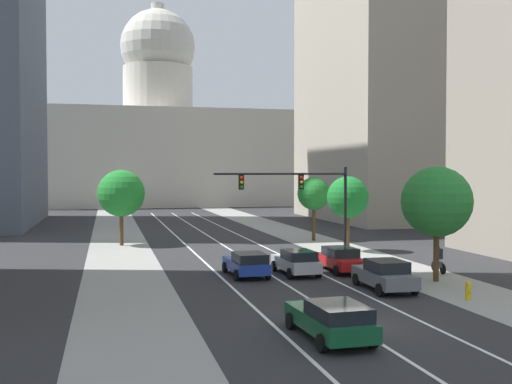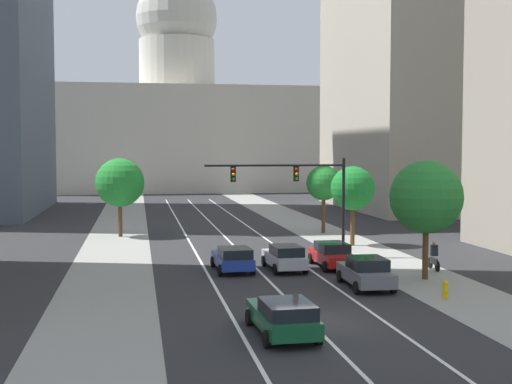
{
  "view_description": "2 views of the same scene",
  "coord_description": "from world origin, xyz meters",
  "px_view_note": "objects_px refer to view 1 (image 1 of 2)",
  "views": [
    {
      "loc": [
        -9.46,
        -22.82,
        6.13
      ],
      "look_at": [
        0.66,
        18.84,
        4.75
      ],
      "focal_mm": 43.2,
      "sensor_mm": 36.0,
      "label": 1
    },
    {
      "loc": [
        -6.87,
        -27.07,
        7.06
      ],
      "look_at": [
        2.06,
        25.24,
        3.78
      ],
      "focal_mm": 48.72,
      "sensor_mm": 36.0,
      "label": 2
    }
  ],
  "objects_px": {
    "street_tree_near_left": "(121,193)",
    "car_gray": "(385,275)",
    "street_tree_mid_right": "(437,202)",
    "fire_hydrant": "(468,290)",
    "car_red": "(341,259)",
    "street_tree_far_right": "(348,197)",
    "traffic_signal_mast": "(304,193)",
    "car_green": "(332,319)",
    "cyclist": "(439,259)",
    "street_tree_near_right": "(314,194)",
    "car_silver": "(296,262)",
    "capitol_building": "(158,141)",
    "car_blue": "(247,263)"
  },
  "relations": [
    {
      "from": "street_tree_near_left",
      "to": "car_gray",
      "type": "bearing_deg",
      "value": -61.01
    },
    {
      "from": "street_tree_mid_right",
      "to": "fire_hydrant",
      "type": "bearing_deg",
      "value": -102.86
    },
    {
      "from": "car_red",
      "to": "street_tree_far_right",
      "type": "distance_m",
      "value": 10.26
    },
    {
      "from": "traffic_signal_mast",
      "to": "street_tree_far_right",
      "type": "bearing_deg",
      "value": 44.01
    },
    {
      "from": "car_green",
      "to": "street_tree_near_left",
      "type": "distance_m",
      "value": 32.35
    },
    {
      "from": "cyclist",
      "to": "street_tree_near_right",
      "type": "distance_m",
      "value": 19.07
    },
    {
      "from": "traffic_signal_mast",
      "to": "car_red",
      "type": "bearing_deg",
      "value": -72.82
    },
    {
      "from": "car_green",
      "to": "car_silver",
      "type": "relative_size",
      "value": 1.07
    },
    {
      "from": "car_green",
      "to": "fire_hydrant",
      "type": "height_order",
      "value": "car_green"
    },
    {
      "from": "capitol_building",
      "to": "fire_hydrant",
      "type": "bearing_deg",
      "value": -85.36
    },
    {
      "from": "street_tree_near_left",
      "to": "car_silver",
      "type": "bearing_deg",
      "value": -60.7
    },
    {
      "from": "fire_hydrant",
      "to": "traffic_signal_mast",
      "type": "bearing_deg",
      "value": 106.69
    },
    {
      "from": "car_green",
      "to": "car_red",
      "type": "relative_size",
      "value": 1.06
    },
    {
      "from": "car_blue",
      "to": "traffic_signal_mast",
      "type": "height_order",
      "value": "traffic_signal_mast"
    },
    {
      "from": "car_silver",
      "to": "street_tree_near_left",
      "type": "relative_size",
      "value": 0.71
    },
    {
      "from": "fire_hydrant",
      "to": "cyclist",
      "type": "bearing_deg",
      "value": 69.67
    },
    {
      "from": "car_gray",
      "to": "car_blue",
      "type": "relative_size",
      "value": 1.03
    },
    {
      "from": "street_tree_far_right",
      "to": "traffic_signal_mast",
      "type": "bearing_deg",
      "value": -135.99
    },
    {
      "from": "car_silver",
      "to": "traffic_signal_mast",
      "type": "relative_size",
      "value": 0.49
    },
    {
      "from": "car_silver",
      "to": "car_blue",
      "type": "xyz_separation_m",
      "value": [
        -3.03,
        0.07,
        -0.01
      ]
    },
    {
      "from": "car_gray",
      "to": "street_tree_near_right",
      "type": "bearing_deg",
      "value": -8.45
    },
    {
      "from": "cyclist",
      "to": "fire_hydrant",
      "type": "bearing_deg",
      "value": 160.94
    },
    {
      "from": "cyclist",
      "to": "car_silver",
      "type": "bearing_deg",
      "value": 81.38
    },
    {
      "from": "cyclist",
      "to": "street_tree_mid_right",
      "type": "distance_m",
      "value": 4.69
    },
    {
      "from": "traffic_signal_mast",
      "to": "fire_hydrant",
      "type": "bearing_deg",
      "value": -73.31
    },
    {
      "from": "car_red",
      "to": "street_tree_near_right",
      "type": "distance_m",
      "value": 17.47
    },
    {
      "from": "car_blue",
      "to": "cyclist",
      "type": "bearing_deg",
      "value": -99.66
    },
    {
      "from": "traffic_signal_mast",
      "to": "street_tree_near_left",
      "type": "bearing_deg",
      "value": 131.54
    },
    {
      "from": "street_tree_far_right",
      "to": "street_tree_mid_right",
      "type": "relative_size",
      "value": 0.9
    },
    {
      "from": "car_blue",
      "to": "street_tree_far_right",
      "type": "height_order",
      "value": "street_tree_far_right"
    },
    {
      "from": "car_green",
      "to": "car_red",
      "type": "xyz_separation_m",
      "value": [
        6.05,
        14.48,
        0.01
      ]
    },
    {
      "from": "car_green",
      "to": "street_tree_mid_right",
      "type": "bearing_deg",
      "value": -47.37
    },
    {
      "from": "capitol_building",
      "to": "street_tree_mid_right",
      "type": "height_order",
      "value": "capitol_building"
    },
    {
      "from": "car_red",
      "to": "capitol_building",
      "type": "bearing_deg",
      "value": 1.81
    },
    {
      "from": "car_blue",
      "to": "cyclist",
      "type": "xyz_separation_m",
      "value": [
        11.59,
        -1.57,
        0.08
      ]
    },
    {
      "from": "cyclist",
      "to": "car_blue",
      "type": "bearing_deg",
      "value": 83.57
    },
    {
      "from": "traffic_signal_mast",
      "to": "street_tree_near_left",
      "type": "xyz_separation_m",
      "value": [
        -11.67,
        13.17,
        -0.38
      ]
    },
    {
      "from": "car_gray",
      "to": "car_silver",
      "type": "relative_size",
      "value": 1.02
    },
    {
      "from": "car_silver",
      "to": "car_red",
      "type": "bearing_deg",
      "value": -81.79
    },
    {
      "from": "car_silver",
      "to": "street_tree_near_right",
      "type": "height_order",
      "value": "street_tree_near_right"
    },
    {
      "from": "car_silver",
      "to": "traffic_signal_mast",
      "type": "xyz_separation_m",
      "value": [
        1.86,
        4.31,
        3.95
      ]
    },
    {
      "from": "cyclist",
      "to": "street_tree_near_right",
      "type": "bearing_deg",
      "value": 6.0
    },
    {
      "from": "car_green",
      "to": "car_red",
      "type": "bearing_deg",
      "value": -24.96
    },
    {
      "from": "car_blue",
      "to": "traffic_signal_mast",
      "type": "distance_m",
      "value": 7.59
    },
    {
      "from": "street_tree_near_right",
      "to": "car_gray",
      "type": "bearing_deg",
      "value": -99.9
    },
    {
      "from": "traffic_signal_mast",
      "to": "street_tree_far_right",
      "type": "distance_m",
      "value": 7.25
    },
    {
      "from": "street_tree_far_right",
      "to": "street_tree_near_left",
      "type": "relative_size",
      "value": 0.92
    },
    {
      "from": "capitol_building",
      "to": "fire_hydrant",
      "type": "relative_size",
      "value": 52.62
    },
    {
      "from": "car_blue",
      "to": "car_red",
      "type": "relative_size",
      "value": 0.98
    },
    {
      "from": "cyclist",
      "to": "street_tree_mid_right",
      "type": "xyz_separation_m",
      "value": [
        -1.63,
        -2.51,
        3.62
      ]
    }
  ]
}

